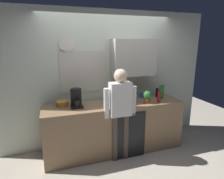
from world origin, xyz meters
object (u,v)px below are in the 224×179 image
object	(u,v)px
bottle_clear_soda	(161,92)
mixing_bowl	(63,103)
dish_soap	(112,98)
bottle_amber_beer	(135,97)
bottle_dark_sauce	(157,93)
bottle_red_vinegar	(159,97)
cup_terracotta_mug	(127,96)
person_at_sink	(120,108)
cup_yellow_cup	(132,99)
bottle_green_wine	(119,94)
coffee_maker	(76,99)
potted_plant	(147,96)
cup_blue_mug	(142,95)

from	to	relation	value
bottle_clear_soda	mixing_bowl	size ratio (longest dim) A/B	1.27
dish_soap	bottle_amber_beer	bearing A→B (deg)	-28.24
dish_soap	bottle_dark_sauce	bearing A→B (deg)	2.54
bottle_red_vinegar	cup_terracotta_mug	bearing A→B (deg)	140.00
bottle_dark_sauce	bottle_clear_soda	world-z (taller)	bottle_clear_soda
person_at_sink	cup_yellow_cup	bearing A→B (deg)	29.20
bottle_amber_beer	mixing_bowl	xyz separation A→B (m)	(-1.26, 0.27, -0.08)
bottle_green_wine	bottle_clear_soda	bearing A→B (deg)	-4.42
bottle_amber_beer	bottle_clear_soda	size ratio (longest dim) A/B	0.82
coffee_maker	bottle_green_wine	bearing A→B (deg)	3.86
bottle_green_wine	potted_plant	size ratio (longest dim) A/B	1.30
cup_yellow_cup	person_at_sink	distance (m)	0.50
cup_yellow_cup	person_at_sink	xyz separation A→B (m)	(-0.36, -0.34, -0.02)
coffee_maker	cup_terracotta_mug	bearing A→B (deg)	9.67
cup_yellow_cup	dish_soap	distance (m)	0.39
bottle_clear_soda	potted_plant	xyz separation A→B (m)	(-0.40, -0.18, -0.01)
cup_yellow_cup	cup_terracotta_mug	bearing A→B (deg)	97.79
bottle_green_wine	cup_yellow_cup	size ratio (longest dim) A/B	3.53
mixing_bowl	person_at_sink	xyz separation A→B (m)	(0.90, -0.47, -0.02)
potted_plant	bottle_amber_beer	bearing A→B (deg)	165.52
mixing_bowl	cup_blue_mug	bearing A→B (deg)	0.88
cup_terracotta_mug	potted_plant	bearing A→B (deg)	-56.53
bottle_green_wine	mixing_bowl	bearing A→B (deg)	175.35
coffee_maker	bottle_amber_beer	bearing A→B (deg)	-7.28
bottle_amber_beer	bottle_green_wine	xyz separation A→B (m)	(-0.24, 0.19, 0.03)
cup_terracotta_mug	cup_yellow_cup	size ratio (longest dim) A/B	1.08
bottle_clear_soda	dish_soap	bearing A→B (deg)	175.39
cup_terracotta_mug	potted_plant	size ratio (longest dim) A/B	0.40
bottle_green_wine	bottle_clear_soda	size ratio (longest dim) A/B	1.07
mixing_bowl	person_at_sink	world-z (taller)	person_at_sink
coffee_maker	dish_soap	size ratio (longest dim) A/B	1.83
coffee_maker	bottle_red_vinegar	world-z (taller)	coffee_maker
cup_yellow_cup	mixing_bowl	bearing A→B (deg)	173.90
bottle_clear_soda	cup_blue_mug	bearing A→B (deg)	152.50
bottle_red_vinegar	cup_terracotta_mug	size ratio (longest dim) A/B	2.39
coffee_maker	cup_blue_mug	xyz separation A→B (m)	(1.33, 0.16, -0.10)
cup_yellow_cup	bottle_clear_soda	bearing A→B (deg)	-1.34
cup_blue_mug	cup_terracotta_mug	bearing A→B (deg)	177.72
cup_blue_mug	dish_soap	size ratio (longest dim) A/B	0.56
potted_plant	person_at_sink	world-z (taller)	person_at_sink
bottle_dark_sauce	cup_terracotta_mug	bearing A→B (deg)	174.31
person_at_sink	dish_soap	bearing A→B (deg)	78.45
mixing_bowl	cup_yellow_cup	bearing A→B (deg)	-6.10
cup_terracotta_mug	mixing_bowl	bearing A→B (deg)	-178.34
cup_terracotta_mug	cup_yellow_cup	distance (m)	0.17
cup_yellow_cup	dish_soap	bearing A→B (deg)	170.08
bottle_amber_beer	bottle_dark_sauce	size ratio (longest dim) A/B	1.28
bottle_red_vinegar	cup_blue_mug	xyz separation A→B (m)	(-0.16, 0.38, -0.06)
bottle_red_vinegar	bottle_clear_soda	bearing A→B (deg)	49.40
bottle_dark_sauce	dish_soap	distance (m)	0.98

